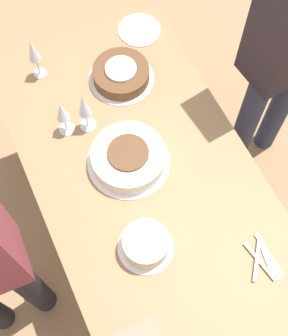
# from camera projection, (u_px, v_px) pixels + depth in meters

# --- Properties ---
(ground_plane) EXTENTS (12.00, 12.00, 0.00)m
(ground_plane) POSITION_uv_depth(u_px,v_px,m) (144.00, 230.00, 2.55)
(ground_plane) COLOR #A87F56
(dining_table) EXTENTS (1.59, 0.86, 0.75)m
(dining_table) POSITION_uv_depth(u_px,v_px,m) (144.00, 184.00, 1.97)
(dining_table) COLOR #9E754C
(dining_table) RESTS_ON ground_plane
(cake_center_white) EXTENTS (0.34, 0.34, 0.09)m
(cake_center_white) POSITION_uv_depth(u_px,v_px,m) (128.00, 158.00, 1.86)
(cake_center_white) COLOR white
(cake_center_white) RESTS_ON dining_table
(cake_front_chocolate) EXTENTS (0.29, 0.29, 0.08)m
(cake_front_chocolate) POSITION_uv_depth(u_px,v_px,m) (121.00, 74.00, 2.03)
(cake_front_chocolate) COLOR white
(cake_front_chocolate) RESTS_ON dining_table
(cake_back_decorated) EXTENTS (0.21, 0.21, 0.09)m
(cake_back_decorated) POSITION_uv_depth(u_px,v_px,m) (146.00, 244.00, 1.70)
(cake_back_decorated) COLOR white
(cake_back_decorated) RESTS_ON dining_table
(wine_glass_near) EXTENTS (0.06, 0.06, 0.21)m
(wine_glass_near) POSITION_uv_depth(u_px,v_px,m) (33.00, 52.00, 1.94)
(wine_glass_near) COLOR silver
(wine_glass_near) RESTS_ON dining_table
(wine_glass_far) EXTENTS (0.07, 0.07, 0.22)m
(wine_glass_far) POSITION_uv_depth(u_px,v_px,m) (84.00, 106.00, 1.83)
(wine_glass_far) COLOR silver
(wine_glass_far) RESTS_ON dining_table
(wine_glass_extra) EXTENTS (0.07, 0.07, 0.19)m
(wine_glass_extra) POSITION_uv_depth(u_px,v_px,m) (62.00, 113.00, 1.84)
(wine_glass_extra) COLOR silver
(wine_glass_extra) RESTS_ON dining_table
(dessert_plate_right) EXTENTS (0.20, 0.20, 0.01)m
(dessert_plate_right) POSITION_uv_depth(u_px,v_px,m) (139.00, 30.00, 2.18)
(dessert_plate_right) COLOR white
(dessert_plate_right) RESTS_ON dining_table
(fork_pile) EXTENTS (0.19, 0.12, 0.01)m
(fork_pile) POSITION_uv_depth(u_px,v_px,m) (264.00, 257.00, 1.72)
(fork_pile) COLOR silver
(fork_pile) RESTS_ON dining_table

